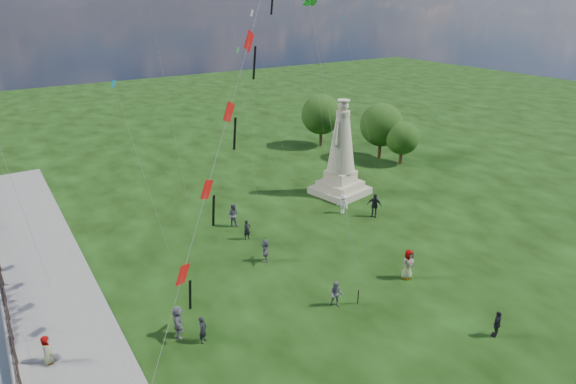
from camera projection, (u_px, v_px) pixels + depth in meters
ground at (575, 164)px, 51.22m from camera, size 106.50×160.00×0.60m
waterfront at (40, 346)px, 24.15m from camera, size 200.00×200.00×1.51m
statue at (341, 160)px, 41.58m from camera, size 4.81×4.81×8.35m
lamppost at (338, 162)px, 41.71m from camera, size 0.38×0.38×4.09m
tree_row at (358, 122)px, 52.29m from camera, size 7.13×13.77×6.02m
person_0 at (203, 330)px, 24.09m from camera, size 0.65×0.61×1.49m
person_1 at (336, 294)px, 26.89m from camera, size 0.86×0.88×1.57m
person_3 at (497, 324)px, 24.52m from camera, size 0.97×0.68×1.49m
person_4 at (408, 264)px, 29.53m from camera, size 0.95×0.59×1.94m
person_5 at (178, 321)px, 24.49m from camera, size 1.26×1.80×1.78m
person_6 at (247, 230)px, 34.39m from camera, size 0.57×0.40×1.51m
person_7 at (233, 215)px, 36.40m from camera, size 1.01×1.03×1.83m
person_8 at (343, 204)px, 38.57m from camera, size 0.80×1.13×1.58m
person_9 at (374, 205)px, 37.91m from camera, size 1.15×1.26×1.94m
person_10 at (47, 351)px, 22.62m from camera, size 0.65×0.82×1.48m
person_11 at (266, 250)px, 31.53m from camera, size 1.18×1.61×1.59m
red_kite_train at (238, 87)px, 20.73m from camera, size 12.79×9.35×20.35m
small_kites at (221, 20)px, 38.79m from camera, size 31.65×15.10×31.66m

